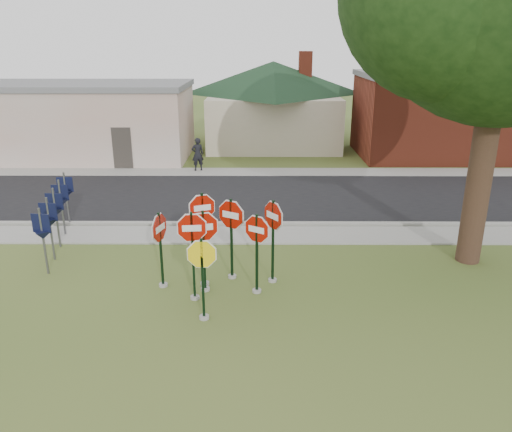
{
  "coord_description": "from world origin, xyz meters",
  "views": [
    {
      "loc": [
        1.08,
        -10.54,
        6.34
      ],
      "look_at": [
        1.02,
        2.0,
        1.95
      ],
      "focal_mm": 35.0,
      "sensor_mm": 36.0,
      "label": 1
    }
  ],
  "objects_px": {
    "stop_sign_yellow": "(202,270)",
    "stop_sign_left": "(193,244)",
    "pedestrian": "(198,154)",
    "stop_sign_center": "(204,240)"
  },
  "relations": [
    {
      "from": "stop_sign_center",
      "to": "stop_sign_left",
      "type": "xyz_separation_m",
      "value": [
        -0.23,
        -0.47,
        0.08
      ]
    },
    {
      "from": "stop_sign_yellow",
      "to": "stop_sign_left",
      "type": "xyz_separation_m",
      "value": [
        -0.34,
        0.99,
        0.25
      ]
    },
    {
      "from": "stop_sign_yellow",
      "to": "stop_sign_left",
      "type": "height_order",
      "value": "stop_sign_left"
    },
    {
      "from": "stop_sign_yellow",
      "to": "pedestrian",
      "type": "bearing_deg",
      "value": 97.1
    },
    {
      "from": "stop_sign_left",
      "to": "stop_sign_center",
      "type": "bearing_deg",
      "value": 64.36
    },
    {
      "from": "stop_sign_center",
      "to": "pedestrian",
      "type": "bearing_deg",
      "value": 97.38
    },
    {
      "from": "stop_sign_left",
      "to": "pedestrian",
      "type": "bearing_deg",
      "value": 96.18
    },
    {
      "from": "stop_sign_center",
      "to": "pedestrian",
      "type": "height_order",
      "value": "stop_sign_center"
    },
    {
      "from": "stop_sign_left",
      "to": "pedestrian",
      "type": "xyz_separation_m",
      "value": [
        -1.47,
        13.54,
        -0.63
      ]
    },
    {
      "from": "pedestrian",
      "to": "stop_sign_left",
      "type": "bearing_deg",
      "value": 75.63
    }
  ]
}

